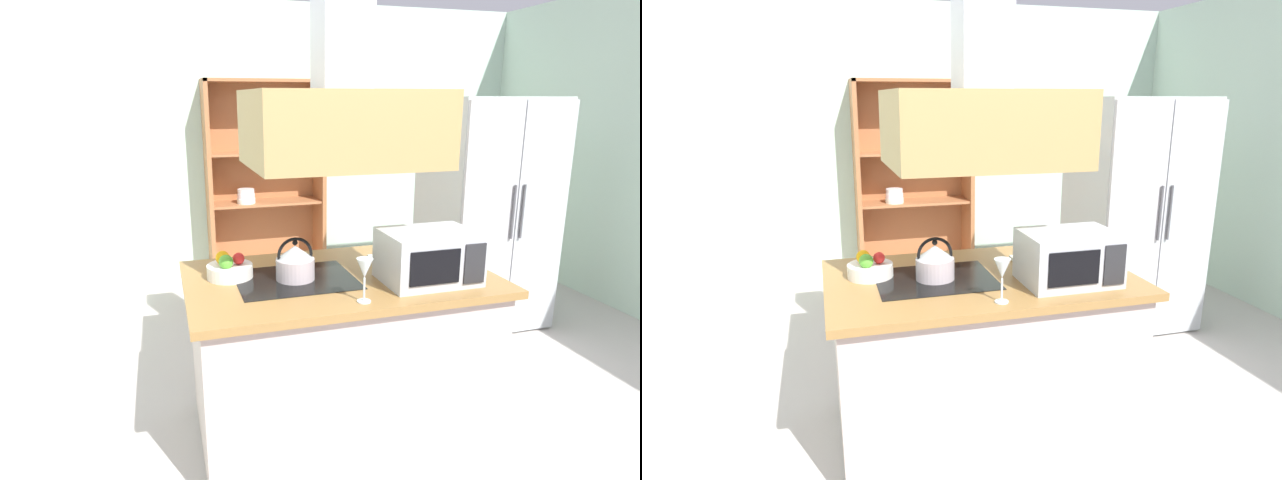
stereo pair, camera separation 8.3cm
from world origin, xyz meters
TOP-DOWN VIEW (x-y plane):
  - ground_plane at (0.00, 0.00)m, footprint 7.80×7.80m
  - wall_back at (0.00, 3.00)m, footprint 6.00×0.12m
  - kitchen_island at (0.05, 0.10)m, footprint 1.59×0.98m
  - range_hood at (0.05, 0.10)m, footprint 0.90×0.70m
  - refrigerator at (1.67, 1.19)m, footprint 0.90×0.78m
  - dish_cabinet at (0.18, 2.79)m, footprint 1.15×0.40m
  - kettle at (-0.19, 0.10)m, footprint 0.20×0.20m
  - cutting_board at (0.47, 0.22)m, footprint 0.34×0.24m
  - microwave at (0.44, -0.12)m, footprint 0.46×0.35m
  - wine_glass_on_counter at (0.03, -0.29)m, footprint 0.08×0.08m
  - fruit_bowl at (-0.51, 0.22)m, footprint 0.23×0.23m

SIDE VIEW (x-z plane):
  - ground_plane at x=0.00m, z-range 0.00..0.00m
  - kitchen_island at x=0.05m, z-range 0.00..0.90m
  - dish_cabinet at x=0.18m, z-range -0.11..1.86m
  - refrigerator at x=1.67m, z-range 0.00..1.81m
  - cutting_board at x=0.47m, z-range 0.90..0.92m
  - fruit_bowl at x=-0.51m, z-range 0.88..1.02m
  - kettle at x=-0.19m, z-range 0.88..1.10m
  - microwave at x=0.44m, z-range 0.90..1.16m
  - wine_glass_on_counter at x=0.03m, z-range 0.95..1.16m
  - wall_back at x=0.00m, z-range 0.00..2.70m
  - range_hood at x=0.05m, z-range 1.15..2.38m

